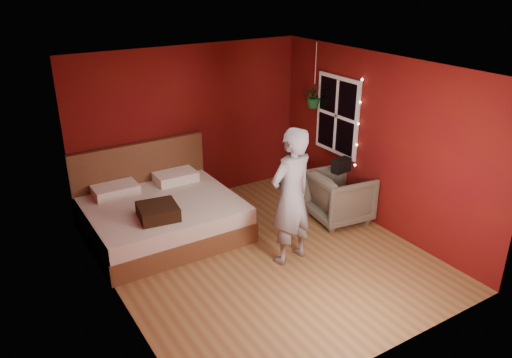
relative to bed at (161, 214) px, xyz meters
The scene contains 10 objects.
floor 1.71m from the bed, 55.49° to the right, with size 4.50×4.50×0.00m, color olive.
room_walls 2.17m from the bed, 55.49° to the right, with size 4.04×4.54×2.62m.
window 3.19m from the bed, ahead, with size 0.05×0.97×1.27m.
fairy_lights 3.28m from the bed, 19.21° to the right, with size 0.04×0.04×1.45m.
bed is the anchor object (origin of this frame).
person 2.12m from the bed, 53.60° to the right, with size 0.69×0.45×1.89m, color slate.
armchair 2.77m from the bed, 22.99° to the right, with size 0.84×0.87×0.79m, color #6A6753.
handbag 2.84m from the bed, 21.84° to the right, with size 0.30×0.15×0.21m, color black.
throw_pillow 0.66m from the bed, 112.84° to the right, with size 0.52×0.52×0.18m, color black.
hanging_plant 3.17m from the bed, ahead, with size 0.43×0.40×1.07m.
Camera 1 is at (-3.24, -5.00, 3.71)m, focal length 35.00 mm.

